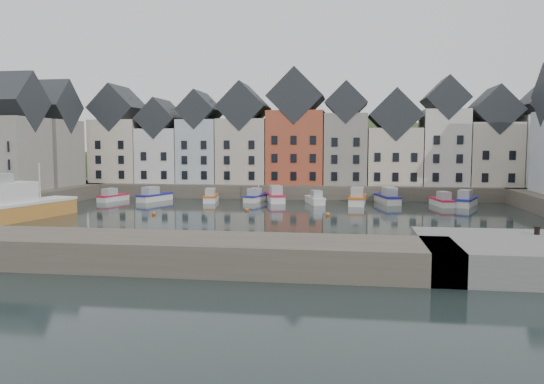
% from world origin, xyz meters
% --- Properties ---
extents(ground, '(260.00, 260.00, 0.00)m').
position_xyz_m(ground, '(0.00, 0.00, 0.00)').
color(ground, black).
rests_on(ground, ground).
extents(far_quay, '(90.00, 16.00, 2.00)m').
position_xyz_m(far_quay, '(0.00, 30.00, 1.00)').
color(far_quay, '#4E493C').
rests_on(far_quay, ground).
extents(near_wall, '(50.00, 6.00, 2.00)m').
position_xyz_m(near_wall, '(-10.00, -22.00, 1.00)').
color(near_wall, '#4E493C').
rests_on(near_wall, ground).
extents(hillside, '(153.60, 70.40, 64.00)m').
position_xyz_m(hillside, '(0.02, 56.00, -17.96)').
color(hillside, '#2B381C').
rests_on(hillside, ground).
extents(far_terrace, '(72.37, 8.16, 17.78)m').
position_xyz_m(far_terrace, '(3.21, 28.00, 8.88)').
color(far_terrace, beige).
rests_on(far_terrace, far_quay).
extents(left_terrace, '(7.65, 17.00, 15.69)m').
position_xyz_m(left_terrace, '(-36.00, 13.50, 8.88)').
color(left_terrace, gray).
rests_on(left_terrace, left_quay).
extents(mooring_buoys, '(20.50, 5.50, 0.50)m').
position_xyz_m(mooring_buoys, '(-4.00, 5.33, 0.15)').
color(mooring_buoys, '#C55B17').
rests_on(mooring_buoys, ground).
extents(boat_a, '(2.91, 5.66, 2.08)m').
position_xyz_m(boat_a, '(-25.34, 16.45, 0.62)').
color(boat_a, silver).
rests_on(boat_a, ground).
extents(boat_b, '(3.77, 6.36, 2.33)m').
position_xyz_m(boat_b, '(-19.41, 17.26, 0.69)').
color(boat_b, silver).
rests_on(boat_b, ground).
extents(boat_c, '(2.62, 5.85, 2.17)m').
position_xyz_m(boat_c, '(-11.10, 17.71, 0.65)').
color(boat_c, silver).
rests_on(boat_c, ground).
extents(boat_d, '(3.17, 5.92, 10.82)m').
position_xyz_m(boat_d, '(-4.71, 18.86, 0.70)').
color(boat_d, silver).
rests_on(boat_d, ground).
extents(boat_e, '(3.88, 7.10, 2.60)m').
position_xyz_m(boat_e, '(-2.03, 18.93, 0.78)').
color(boat_e, silver).
rests_on(boat_e, ground).
extents(boat_f, '(3.25, 5.69, 2.09)m').
position_xyz_m(boat_f, '(3.77, 17.29, 0.62)').
color(boat_f, silver).
rests_on(boat_f, ground).
extents(boat_g, '(2.60, 7.02, 2.64)m').
position_xyz_m(boat_g, '(9.51, 17.10, 0.79)').
color(boat_g, silver).
rests_on(boat_g, ground).
extents(boat_h, '(3.52, 6.95, 2.55)m').
position_xyz_m(boat_h, '(13.66, 19.03, 0.76)').
color(boat_h, silver).
rests_on(boat_h, ground).
extents(boat_i, '(2.61, 5.87, 2.18)m').
position_xyz_m(boat_i, '(20.58, 16.97, 0.65)').
color(boat_i, silver).
rests_on(boat_i, ground).
extents(boat_j, '(4.18, 6.59, 2.42)m').
position_xyz_m(boat_j, '(23.67, 17.15, 0.72)').
color(boat_j, silver).
rests_on(boat_j, ground).
extents(large_vessel, '(5.85, 12.61, 6.34)m').
position_xyz_m(large_vessel, '(-26.68, -2.78, 1.49)').
color(large_vessel, '#C17E33').
rests_on(large_vessel, ground).
extents(mooring_bollard, '(0.48, 0.48, 0.56)m').
position_xyz_m(mooring_bollard, '(21.06, -17.40, 2.31)').
color(mooring_bollard, black).
rests_on(mooring_bollard, near_quay).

